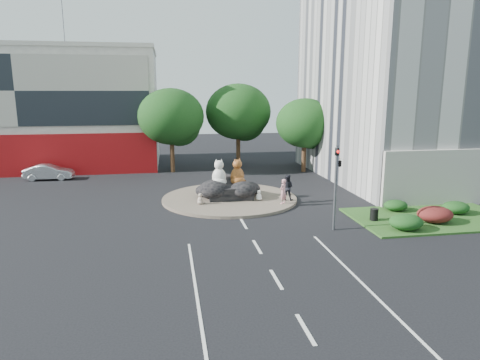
# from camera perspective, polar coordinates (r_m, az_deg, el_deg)

# --- Properties ---
(ground) EXTENTS (120.00, 120.00, 0.00)m
(ground) POSITION_cam_1_polar(r_m,az_deg,el_deg) (22.63, 2.30, -8.91)
(ground) COLOR black
(ground) RESTS_ON ground
(roundabout_island) EXTENTS (10.00, 10.00, 0.20)m
(roundabout_island) POSITION_cam_1_polar(r_m,az_deg,el_deg) (32.00, -1.41, -2.48)
(roundabout_island) COLOR brown
(roundabout_island) RESTS_ON ground
(rock_plinth) EXTENTS (3.20, 2.60, 0.90)m
(rock_plinth) POSITION_cam_1_polar(r_m,az_deg,el_deg) (31.87, -1.42, -1.52)
(rock_plinth) COLOR black
(rock_plinth) RESTS_ON roundabout_island
(shophouse_block) EXTENTS (25.20, 12.30, 17.40)m
(shophouse_block) POSITION_cam_1_polar(r_m,az_deg,el_deg) (50.49, -25.57, 8.62)
(shophouse_block) COLOR silver
(shophouse_block) RESTS_ON ground
(grass_verge) EXTENTS (10.00, 6.00, 0.12)m
(grass_verge) POSITION_cam_1_polar(r_m,az_deg,el_deg) (29.91, 24.20, -4.65)
(grass_verge) COLOR #1C4A18
(grass_verge) RESTS_ON ground
(tree_left) EXTENTS (6.46, 6.46, 8.27)m
(tree_left) POSITION_cam_1_polar(r_m,az_deg,el_deg) (42.85, -9.08, 7.99)
(tree_left) COLOR #382314
(tree_left) RESTS_ON ground
(tree_mid) EXTENTS (6.84, 6.84, 8.76)m
(tree_mid) POSITION_cam_1_polar(r_m,az_deg,el_deg) (45.45, -0.17, 8.74)
(tree_mid) COLOR #382314
(tree_mid) RESTS_ON ground
(tree_right) EXTENTS (5.70, 5.70, 7.30)m
(tree_right) POSITION_cam_1_polar(r_m,az_deg,el_deg) (43.07, 8.69, 7.20)
(tree_right) COLOR #382314
(tree_right) RESTS_ON ground
(hedge_near_green) EXTENTS (2.00, 1.60, 0.90)m
(hedge_near_green) POSITION_cam_1_polar(r_m,az_deg,el_deg) (26.58, 21.27, -5.25)
(hedge_near_green) COLOR #113712
(hedge_near_green) RESTS_ON grass_verge
(hedge_red) EXTENTS (2.20, 1.76, 0.99)m
(hedge_red) POSITION_cam_1_polar(r_m,az_deg,el_deg) (28.70, 24.56, -4.20)
(hedge_red) COLOR #471713
(hedge_red) RESTS_ON grass_verge
(hedge_mid_green) EXTENTS (1.80, 1.44, 0.81)m
(hedge_mid_green) POSITION_cam_1_polar(r_m,az_deg,el_deg) (31.33, 26.81, -3.29)
(hedge_mid_green) COLOR #113712
(hedge_mid_green) RESTS_ON grass_verge
(hedge_back_green) EXTENTS (1.60, 1.28, 0.72)m
(hedge_back_green) POSITION_cam_1_polar(r_m,az_deg,el_deg) (30.49, 20.05, -3.20)
(hedge_back_green) COLOR #113712
(hedge_back_green) RESTS_ON grass_verge
(traffic_light) EXTENTS (0.44, 1.24, 5.00)m
(traffic_light) POSITION_cam_1_polar(r_m,az_deg,el_deg) (25.00, 12.91, 1.42)
(traffic_light) COLOR #595B60
(traffic_light) RESTS_ON ground
(street_lamp) EXTENTS (2.34, 0.22, 8.06)m
(street_lamp) POSITION_cam_1_polar(r_m,az_deg,el_deg) (33.66, 21.31, 5.14)
(street_lamp) COLOR #595B60
(street_lamp) RESTS_ON ground
(cat_white) EXTENTS (1.54, 1.46, 2.03)m
(cat_white) POSITION_cam_1_polar(r_m,az_deg,el_deg) (31.38, -2.81, 0.99)
(cat_white) COLOR silver
(cat_white) RESTS_ON rock_plinth
(cat_tabby) EXTENTS (1.54, 1.46, 2.03)m
(cat_tabby) POSITION_cam_1_polar(r_m,az_deg,el_deg) (31.71, -0.36, 1.12)
(cat_tabby) COLOR #A57022
(cat_tabby) RESTS_ON rock_plinth
(kitten_calico) EXTENTS (0.64, 0.63, 0.81)m
(kitten_calico) POSITION_cam_1_polar(r_m,az_deg,el_deg) (30.09, -5.32, -2.46)
(kitten_calico) COLOR beige
(kitten_calico) RESTS_ON roundabout_island
(kitten_white) EXTENTS (0.55, 0.50, 0.78)m
(kitten_white) POSITION_cam_1_polar(r_m,az_deg,el_deg) (31.08, 2.54, -1.99)
(kitten_white) COLOR white
(kitten_white) RESTS_ON roundabout_island
(pedestrian_pink) EXTENTS (0.75, 0.75, 1.76)m
(pedestrian_pink) POSITION_cam_1_polar(r_m,az_deg,el_deg) (30.16, 5.77, -1.51)
(pedestrian_pink) COLOR pink
(pedestrian_pink) RESTS_ON roundabout_island
(pedestrian_dark) EXTENTS (1.13, 1.04, 1.88)m
(pedestrian_dark) POSITION_cam_1_polar(r_m,az_deg,el_deg) (31.13, 6.30, -0.99)
(pedestrian_dark) COLOR black
(pedestrian_dark) RESTS_ON roundabout_island
(parked_car) EXTENTS (4.31, 1.59, 1.41)m
(parked_car) POSITION_cam_1_polar(r_m,az_deg,el_deg) (42.79, -24.13, 0.96)
(parked_car) COLOR #B6B9BE
(parked_car) RESTS_ON ground
(litter_bin) EXTENTS (0.60, 0.60, 0.74)m
(litter_bin) POSITION_cam_1_polar(r_m,az_deg,el_deg) (27.84, 17.44, -4.40)
(litter_bin) COLOR black
(litter_bin) RESTS_ON grass_verge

